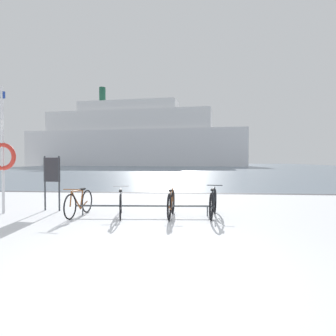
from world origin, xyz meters
TOP-DOWN VIEW (x-y plane):
  - ground at (0.00, 53.90)m, footprint 80.00×132.00m
  - bike_rack at (-0.67, 4.31)m, footprint 3.93×0.31m
  - bicycle_0 at (-2.52, 4.13)m, footprint 0.46×1.72m
  - bicycle_1 at (-1.33, 4.17)m, footprint 0.56×1.75m
  - bicycle_2 at (0.09, 4.22)m, footprint 0.46×1.72m
  - bicycle_3 at (1.25, 4.34)m, footprint 0.46×1.79m
  - info_sign at (-3.70, 4.89)m, footprint 0.55×0.11m
  - rescue_post at (-4.91, 4.31)m, footprint 0.81×0.12m
  - ferry_ship at (-15.92, 72.97)m, footprint 59.41×15.52m

SIDE VIEW (x-z plane):
  - ground at x=0.00m, z-range -0.08..0.00m
  - bike_rack at x=-0.67m, z-range 0.12..0.42m
  - bicycle_0 at x=-2.52m, z-range -0.04..0.77m
  - bicycle_1 at x=-1.33m, z-range -0.04..0.78m
  - bicycle_2 at x=0.09m, z-range -0.04..0.79m
  - bicycle_3 at x=1.25m, z-range -0.04..0.81m
  - info_sign at x=-3.70m, z-range 0.28..1.99m
  - rescue_post at x=-4.91m, z-range -0.11..3.63m
  - ferry_ship at x=-15.92m, z-range -3.51..17.77m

